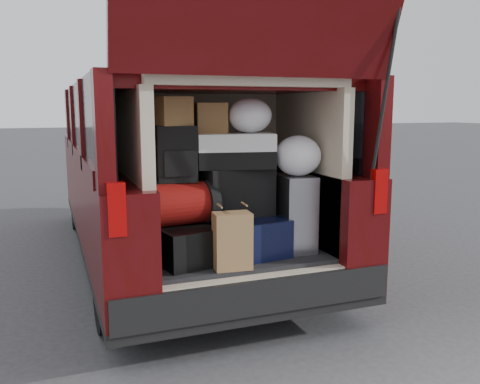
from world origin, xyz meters
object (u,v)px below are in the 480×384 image
object	(u,v)px
kraft_bag	(232,241)
red_duffel	(182,203)
navy_hardshell	(241,234)
twotone_duffel	(235,151)
silver_roller	(294,212)
black_hardshell	(184,241)
backpack	(176,154)
black_soft_case	(237,191)

from	to	relation	value
kraft_bag	red_duffel	world-z (taller)	red_duffel
navy_hardshell	twotone_duffel	size ratio (longest dim) A/B	1.14
twotone_duffel	red_duffel	bearing A→B (deg)	-164.88
navy_hardshell	kraft_bag	distance (m)	0.38
twotone_duffel	silver_roller	bearing A→B (deg)	0.31
black_hardshell	silver_roller	distance (m)	0.82
twotone_duffel	black_hardshell	bearing A→B (deg)	-168.64
red_duffel	backpack	size ratio (longest dim) A/B	1.17
black_soft_case	navy_hardshell	bearing A→B (deg)	-77.07
black_hardshell	red_duffel	size ratio (longest dim) A/B	1.41
navy_hardshell	silver_roller	bearing A→B (deg)	-16.77
black_soft_case	backpack	bearing A→B (deg)	-179.87
red_duffel	silver_roller	bearing A→B (deg)	-10.72
navy_hardshell	kraft_bag	world-z (taller)	kraft_bag
silver_roller	black_soft_case	xyz separation A→B (m)	(-0.40, 0.11, 0.16)
black_hardshell	red_duffel	world-z (taller)	red_duffel
red_duffel	black_soft_case	size ratio (longest dim) A/B	0.91
navy_hardshell	twotone_duffel	distance (m)	0.60
kraft_bag	navy_hardshell	bearing A→B (deg)	65.73
navy_hardshell	black_hardshell	bearing A→B (deg)	171.90
black_soft_case	red_duffel	bearing A→B (deg)	-174.71
silver_roller	backpack	bearing A→B (deg)	177.95
backpack	twotone_duffel	bearing A→B (deg)	4.50
black_hardshell	navy_hardshell	bearing A→B (deg)	-12.30
silver_roller	red_duffel	distance (m)	0.83
navy_hardshell	kraft_bag	bearing A→B (deg)	-127.06
navy_hardshell	black_soft_case	xyz separation A→B (m)	(-0.01, 0.04, 0.30)
navy_hardshell	backpack	bearing A→B (deg)	170.61
black_hardshell	twotone_duffel	size ratio (longest dim) A/B	1.16
red_duffel	black_soft_case	bearing A→B (deg)	1.06
silver_roller	backpack	distance (m)	0.95
silver_roller	twotone_duffel	xyz separation A→B (m)	(-0.42, 0.07, 0.45)
black_hardshell	backpack	bearing A→B (deg)	152.66
black_hardshell	black_soft_case	size ratio (longest dim) A/B	1.29
kraft_bag	backpack	world-z (taller)	backpack
navy_hardshell	twotone_duffel	xyz separation A→B (m)	(-0.04, 0.01, 0.60)
silver_roller	kraft_bag	bearing A→B (deg)	-151.77
silver_roller	twotone_duffel	world-z (taller)	twotone_duffel
black_hardshell	kraft_bag	world-z (taller)	kraft_bag
kraft_bag	twotone_duffel	bearing A→B (deg)	72.06
red_duffel	backpack	world-z (taller)	backpack
kraft_bag	backpack	xyz separation A→B (m)	(-0.27, 0.34, 0.53)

